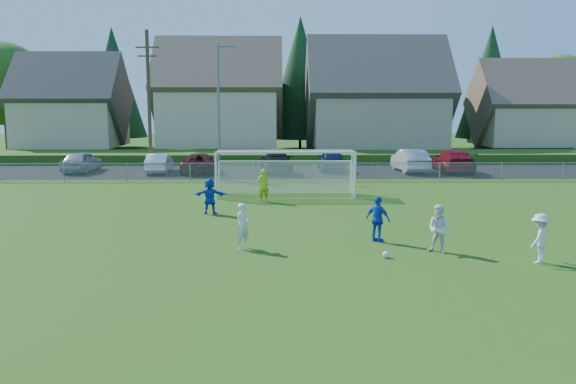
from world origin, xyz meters
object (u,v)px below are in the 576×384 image
Objects in this scene: player_white_a at (243,226)px; car_c at (200,163)px; player_white_c at (540,238)px; soccer_goal at (285,166)px; soccer_ball at (386,255)px; car_a at (82,162)px; player_white_b at (439,229)px; car_d at (276,162)px; car_g at (453,161)px; car_f at (410,161)px; car_e at (331,161)px; player_blue_b at (210,196)px; player_blue_a at (378,219)px; car_b at (159,163)px; goalkeeper at (263,185)px.

player_white_a is 23.21m from car_c.
soccer_goal reaches higher than player_white_c.
soccer_ball is 13.79m from soccer_goal.
player_white_c reaches higher than soccer_ball.
player_white_b is at bearing 133.86° from car_a.
car_g is (12.76, 0.05, 0.08)m from car_d.
car_f is at bearing -137.55° from player_white_c.
car_e is 5.68m from car_f.
car_g is at bearing 179.58° from car_c.
car_e is 12.25m from soccer_goal.
player_blue_b is 0.33× the size of car_f.
car_c is 1.01× the size of car_f.
player_blue_b is 19.99m from car_a.
player_white_a is 0.98× the size of player_white_b.
soccer_ball is 25.06m from car_e.
player_blue_a reaches higher than car_d.
car_e is (7.05, 17.03, -0.05)m from player_blue_b.
car_b is at bearing 179.38° from car_a.
car_e is at bearing -127.72° from goalkeeper.
player_blue_b reaches higher than car_b.
car_d is at bearing 98.54° from soccer_ball.
car_c is at bearing 177.41° from car_b.
soccer_goal reaches higher than player_blue_b.
player_blue_a reaches higher than player_white_c.
car_e is (12.41, 0.90, 0.08)m from car_b.
car_b is at bearing -0.95° from car_c.
player_white_b reaches higher than car_c.
player_blue_b reaches higher than car_e.
player_blue_a is 8.82m from player_blue_b.
player_white_b is at bearing 142.45° from player_blue_b.
goalkeeper is at bearing 110.03° from car_c.
goalkeeper is (0.48, 9.96, 0.05)m from player_white_a.
player_white_a is 0.22× the size of soccer_goal.
player_white_b is at bearing 177.73° from player_blue_a.
car_a is 0.89× the size of car_c.
car_f is (5.95, 21.97, -0.02)m from player_blue_a.
car_b is 0.93× the size of car_e.
car_d is at bearing 177.57° from car_b.
player_blue_b is 0.37× the size of car_a.
goalkeeper is 0.30× the size of car_g.
soccer_goal is (-3.22, 11.03, 0.79)m from player_blue_a.
car_g is at bearing -144.56° from player_white_c.
goalkeeper is (-6.17, 10.64, 0.03)m from player_white_b.
car_g is (13.40, 12.87, -0.03)m from goalkeeper.
player_white_c is 0.36× the size of car_e.
car_b is at bearing -20.17° from player_blue_a.
car_e is (4.69, 13.76, -0.08)m from goalkeeper.
player_white_b reaches higher than player_blue_b.
soccer_goal reaches higher than goalkeeper.
soccer_goal reaches higher than player_white_a.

